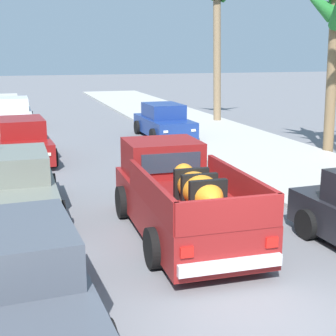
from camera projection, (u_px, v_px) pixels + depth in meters
name	position (u px, v px, depth m)	size (l,w,h in m)	color
ground_plane	(270.00, 320.00, 7.29)	(160.00, 160.00, 0.00)	slate
sidewalk_right	(248.00, 148.00, 20.04)	(5.08, 60.00, 0.12)	#B2AFA8
curb_right	(222.00, 150.00, 19.71)	(0.16, 60.00, 0.10)	silver
pickup_truck	(180.00, 197.00, 10.60)	(2.29, 5.25, 1.80)	maroon
car_left_near	(13.00, 113.00, 25.85)	(2.03, 4.26, 1.54)	silver
car_left_mid	(16.00, 186.00, 11.88)	(2.03, 4.26, 1.54)	slate
car_right_mid	(23.00, 141.00, 17.75)	(2.20, 4.33, 1.54)	maroon
car_left_far	(164.00, 122.00, 22.68)	(2.10, 4.29, 1.54)	navy
car_right_far	(19.00, 282.00, 6.91)	(2.21, 4.34, 1.54)	#474C56
palm_tree_right_back	(218.00, 6.00, 26.51)	(3.47, 3.22, 7.97)	#846B4C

